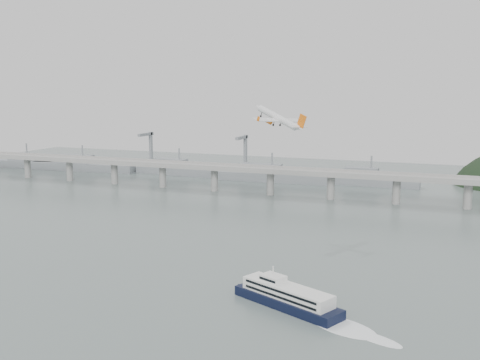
% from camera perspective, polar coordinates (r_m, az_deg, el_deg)
% --- Properties ---
extents(ground, '(900.00, 900.00, 0.00)m').
position_cam_1_polar(ground, '(269.70, -4.32, -9.33)').
color(ground, slate).
rests_on(ground, ground).
extents(bridge, '(800.00, 22.00, 23.90)m').
position_cam_1_polar(bridge, '(449.81, 6.61, 0.46)').
color(bridge, gray).
rests_on(bridge, ground).
extents(distant_fleet, '(453.00, 60.90, 40.00)m').
position_cam_1_polar(distant_fleet, '(568.13, -6.89, 1.11)').
color(distant_fleet, slate).
rests_on(distant_fleet, ground).
extents(ferry, '(74.77, 39.67, 15.06)m').
position_cam_1_polar(ferry, '(228.41, 4.82, -11.75)').
color(ferry, black).
rests_on(ferry, ground).
extents(airliner, '(39.52, 37.62, 17.14)m').
position_cam_1_polar(airliner, '(339.80, 3.94, 6.26)').
color(airliner, white).
rests_on(airliner, ground).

